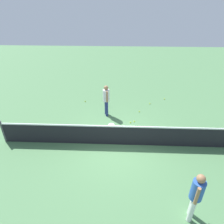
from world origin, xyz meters
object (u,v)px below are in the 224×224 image
at_px(player_near_side, 106,98).
at_px(tennis_ball_stray_left, 139,111).
at_px(tennis_ball_near_player, 150,104).
at_px(player_far_side, 196,194).
at_px(tennis_ball_baseline, 134,121).
at_px(tennis_ball_stray_right, 165,99).
at_px(tennis_racket_near_player, 111,125).
at_px(tennis_ball_midcourt, 85,101).
at_px(tennis_ball_by_net, 130,122).

xyz_separation_m(player_near_side, tennis_ball_stray_left, (-1.81, -0.38, -0.98)).
distance_m(player_near_side, tennis_ball_near_player, 3.02).
bearing_deg(player_far_side, tennis_ball_baseline, -75.27).
distance_m(tennis_ball_baseline, tennis_ball_stray_right, 3.38).
xyz_separation_m(tennis_racket_near_player, tennis_ball_stray_right, (-3.20, -3.04, 0.02)).
relative_size(player_near_side, tennis_ball_baseline, 25.76).
distance_m(tennis_ball_midcourt, tennis_ball_baseline, 3.59).
xyz_separation_m(player_far_side, tennis_ball_stray_right, (-0.72, -7.70, -0.98)).
relative_size(player_far_side, tennis_racket_near_player, 2.86).
bearing_deg(tennis_ball_midcourt, player_near_side, 133.37).
bearing_deg(player_near_side, tennis_ball_by_net, 149.06).
height_order(tennis_racket_near_player, tennis_ball_midcourt, tennis_ball_midcourt).
bearing_deg(player_far_side, tennis_ball_stray_left, -80.80).
bearing_deg(player_near_side, tennis_ball_baseline, 155.83).
bearing_deg(tennis_ball_by_net, player_far_side, 107.15).
bearing_deg(tennis_ball_near_player, player_far_side, 92.25).
relative_size(player_near_side, tennis_ball_near_player, 25.76).
height_order(tennis_ball_baseline, tennis_ball_stray_right, same).
xyz_separation_m(tennis_racket_near_player, tennis_ball_midcourt, (1.71, -2.50, 0.02)).
height_order(tennis_racket_near_player, tennis_ball_near_player, tennis_ball_near_player).
distance_m(tennis_ball_near_player, tennis_ball_stray_right, 1.21).
relative_size(tennis_ball_near_player, tennis_ball_stray_left, 1.00).
bearing_deg(tennis_ball_baseline, tennis_ball_by_net, 27.48).
bearing_deg(tennis_ball_stray_right, tennis_ball_near_player, 34.03).
bearing_deg(tennis_ball_near_player, tennis_ball_stray_left, 54.20).
distance_m(tennis_ball_near_player, tennis_ball_stray_left, 1.21).
height_order(player_near_side, tennis_ball_near_player, player_near_side).
bearing_deg(tennis_racket_near_player, tennis_ball_stray_right, -136.49).
height_order(player_near_side, tennis_racket_near_player, player_near_side).
bearing_deg(tennis_ball_by_net, tennis_ball_stray_left, -115.15).
bearing_deg(player_near_side, tennis_ball_stray_right, -149.96).
bearing_deg(tennis_ball_near_player, tennis_ball_by_net, 59.64).
height_order(tennis_racket_near_player, tennis_ball_stray_right, tennis_ball_stray_right).
height_order(tennis_ball_near_player, tennis_ball_stray_right, same).
bearing_deg(tennis_ball_midcourt, player_far_side, 120.35).
distance_m(player_near_side, tennis_ball_stray_left, 2.09).
relative_size(tennis_ball_by_net, tennis_ball_stray_left, 1.00).
relative_size(player_far_side, tennis_ball_near_player, 25.76).
bearing_deg(player_near_side, player_far_side, 116.16).
distance_m(player_far_side, tennis_ball_baseline, 5.28).
relative_size(tennis_racket_near_player, tennis_ball_near_player, 9.01).
height_order(player_near_side, tennis_ball_stray_right, player_near_side).
relative_size(tennis_ball_stray_left, tennis_ball_stray_right, 1.00).
height_order(tennis_ball_stray_left, tennis_ball_stray_right, same).
relative_size(tennis_ball_baseline, tennis_ball_stray_left, 1.00).
xyz_separation_m(tennis_ball_midcourt, tennis_ball_baseline, (-2.88, 2.15, 0.00)).
bearing_deg(tennis_ball_by_net, tennis_ball_near_player, -120.36).
relative_size(tennis_racket_near_player, tennis_ball_stray_left, 9.01).
height_order(player_far_side, tennis_ball_near_player, player_far_side).
distance_m(player_near_side, tennis_ball_by_net, 1.77).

